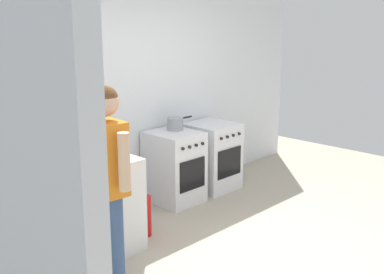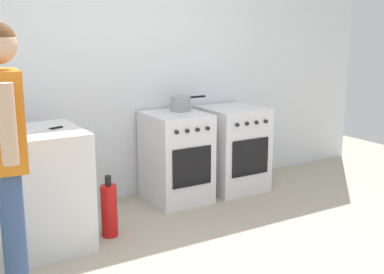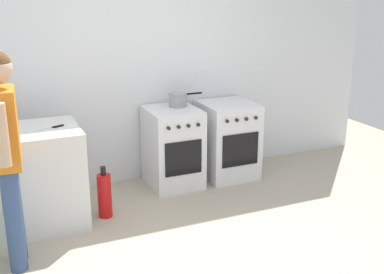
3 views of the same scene
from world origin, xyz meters
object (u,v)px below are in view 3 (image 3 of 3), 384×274
oven_right (227,140)px  knife_carving (48,129)px  oven_left (173,147)px  pot (178,100)px  person (5,143)px  fire_extinguisher (105,195)px

oven_right → knife_carving: knife_carving is taller
knife_carving → oven_left: bearing=18.3°
oven_right → pot: bearing=172.2°
oven_right → pot: 0.76m
person → knife_carving: bearing=57.7°
knife_carving → fire_extinguisher: knife_carving is taller
knife_carving → fire_extinguisher: bearing=-5.3°
knife_carving → person: size_ratio=0.19×
fire_extinguisher → knife_carving: bearing=174.7°
oven_left → fire_extinguisher: oven_left is taller
person → oven_left: bearing=31.2°
oven_left → pot: (0.10, 0.08, 0.50)m
knife_carving → fire_extinguisher: size_ratio=0.63×
fire_extinguisher → oven_right: bearing=17.3°
oven_right → fire_extinguisher: 1.62m
pot → fire_extinguisher: pot is taller
person → fire_extinguisher: person is taller
pot → person: size_ratio=0.23×
pot → knife_carving: bearing=-160.0°
knife_carving → pot: bearing=20.0°
oven_right → person: (-2.35, -1.02, 0.57)m
person → oven_right: bearing=23.5°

